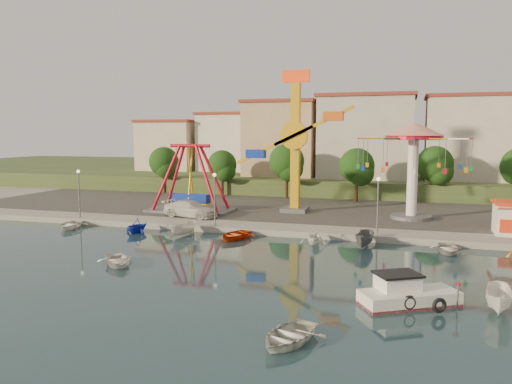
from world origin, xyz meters
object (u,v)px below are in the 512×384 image
at_px(pirate_ship_ride, 191,180).
at_px(kamikaze_tower, 299,147).
at_px(rowboat_a, 117,260).
at_px(cabin_motorboat, 407,296).
at_px(skiff, 499,299).
at_px(van, 191,209).
at_px(wave_swinger, 413,149).

xyz_separation_m(pirate_ship_ride, kamikaze_tower, (12.39, 3.07, 3.91)).
bearing_deg(rowboat_a, kamikaze_tower, 29.33).
xyz_separation_m(kamikaze_tower, rowboat_a, (-8.41, -25.17, -7.93)).
xyz_separation_m(pirate_ship_ride, cabin_motorboat, (24.70, -24.90, -3.87)).
distance_m(cabin_motorboat, rowboat_a, 20.92).
xyz_separation_m(pirate_ship_ride, skiff, (29.60, -24.61, -3.68)).
height_order(kamikaze_tower, van, kamikaze_tower).
bearing_deg(wave_swinger, cabin_motorboat, -90.78).
relative_size(kamikaze_tower, van, 2.62).
relative_size(rowboat_a, skiff, 1.00).
bearing_deg(wave_swinger, rowboat_a, -130.98).
xyz_separation_m(rowboat_a, van, (-2.31, 18.34, 1.13)).
relative_size(cabin_motorboat, skiff, 1.59).
relative_size(pirate_ship_ride, cabin_motorboat, 1.69).
bearing_deg(pirate_ship_ride, cabin_motorboat, -45.23).
relative_size(skiff, van, 0.59).
bearing_deg(van, pirate_ship_ride, 33.49).
bearing_deg(cabin_motorboat, wave_swinger, 58.64).
xyz_separation_m(rowboat_a, skiff, (25.62, -2.51, 0.33)).
bearing_deg(van, kamikaze_tower, -47.85).
distance_m(pirate_ship_ride, cabin_motorboat, 35.29).
distance_m(pirate_ship_ride, rowboat_a, 22.82).
height_order(kamikaze_tower, skiff, kamikaze_tower).
bearing_deg(rowboat_a, van, 55.00).
relative_size(kamikaze_tower, cabin_motorboat, 2.79).
xyz_separation_m(kamikaze_tower, cabin_motorboat, (12.32, -27.97, -7.78)).
bearing_deg(rowboat_a, wave_swinger, 6.84).
distance_m(cabin_motorboat, skiff, 4.91).
height_order(rowboat_a, skiff, skiff).
bearing_deg(van, skiff, -117.07).
xyz_separation_m(pirate_ship_ride, rowboat_a, (3.97, -22.11, -4.01)).
bearing_deg(pirate_ship_ride, rowboat_a, -79.81).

